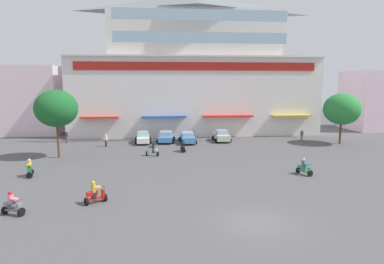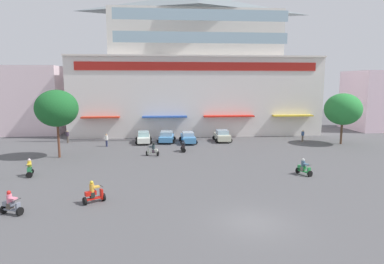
{
  "view_description": "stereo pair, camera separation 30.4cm",
  "coord_description": "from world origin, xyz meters",
  "px_view_note": "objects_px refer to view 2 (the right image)",
  "views": [
    {
      "loc": [
        -5.44,
        -17.97,
        8.09
      ],
      "look_at": [
        -2.05,
        17.14,
        2.76
      ],
      "focal_mm": 31.27,
      "sensor_mm": 36.0,
      "label": 1
    },
    {
      "loc": [
        -5.13,
        -18.0,
        8.09
      ],
      "look_at": [
        -2.05,
        17.14,
        2.76
      ],
      "focal_mm": 31.27,
      "sensor_mm": 36.0,
      "label": 2
    }
  ],
  "objects_px": {
    "scooter_rider_4": "(94,194)",
    "scooter_rider_7": "(11,205)",
    "parked_car_3": "(222,136)",
    "scooter_rider_6": "(30,169)",
    "parked_car_2": "(188,137)",
    "parked_car_0": "(144,137)",
    "pedestrian_2": "(67,136)",
    "plaza_tree_1": "(343,109)",
    "scooter_rider_5": "(304,168)",
    "scooter_rider_3": "(153,150)",
    "plaza_tree_0": "(57,108)",
    "pedestrian_1": "(106,139)",
    "scooter_rider_1": "(183,146)",
    "parked_car_1": "(167,137)",
    "pedestrian_0": "(303,135)"
  },
  "relations": [
    {
      "from": "scooter_rider_7",
      "to": "pedestrian_1",
      "type": "bearing_deg",
      "value": 84.03
    },
    {
      "from": "plaza_tree_0",
      "to": "pedestrian_2",
      "type": "relative_size",
      "value": 4.36
    },
    {
      "from": "scooter_rider_5",
      "to": "pedestrian_1",
      "type": "distance_m",
      "value": 24.25
    },
    {
      "from": "scooter_rider_6",
      "to": "parked_car_1",
      "type": "bearing_deg",
      "value": 51.91
    },
    {
      "from": "parked_car_2",
      "to": "scooter_rider_6",
      "type": "height_order",
      "value": "scooter_rider_6"
    },
    {
      "from": "scooter_rider_3",
      "to": "pedestrian_0",
      "type": "relative_size",
      "value": 0.93
    },
    {
      "from": "pedestrian_1",
      "to": "pedestrian_2",
      "type": "relative_size",
      "value": 0.97
    },
    {
      "from": "parked_car_1",
      "to": "pedestrian_1",
      "type": "relative_size",
      "value": 2.51
    },
    {
      "from": "scooter_rider_6",
      "to": "scooter_rider_7",
      "type": "relative_size",
      "value": 1.01
    },
    {
      "from": "parked_car_3",
      "to": "scooter_rider_4",
      "type": "height_order",
      "value": "scooter_rider_4"
    },
    {
      "from": "parked_car_1",
      "to": "pedestrian_1",
      "type": "distance_m",
      "value": 7.9
    },
    {
      "from": "parked_car_1",
      "to": "scooter_rider_1",
      "type": "xyz_separation_m",
      "value": [
        1.85,
        -6.19,
        -0.1
      ]
    },
    {
      "from": "plaza_tree_0",
      "to": "pedestrian_0",
      "type": "distance_m",
      "value": 31.17
    },
    {
      "from": "plaza_tree_0",
      "to": "plaza_tree_1",
      "type": "relative_size",
      "value": 1.1
    },
    {
      "from": "scooter_rider_5",
      "to": "pedestrian_2",
      "type": "bearing_deg",
      "value": 144.63
    },
    {
      "from": "plaza_tree_0",
      "to": "parked_car_1",
      "type": "xyz_separation_m",
      "value": [
        11.62,
        8.08,
        -4.55
      ]
    },
    {
      "from": "plaza_tree_0",
      "to": "scooter_rider_1",
      "type": "bearing_deg",
      "value": 8.02
    },
    {
      "from": "parked_car_2",
      "to": "scooter_rider_1",
      "type": "relative_size",
      "value": 2.94
    },
    {
      "from": "plaza_tree_0",
      "to": "scooter_rider_4",
      "type": "bearing_deg",
      "value": -65.67
    },
    {
      "from": "scooter_rider_5",
      "to": "pedestrian_2",
      "type": "xyz_separation_m",
      "value": [
        -24.91,
        17.68,
        0.35
      ]
    },
    {
      "from": "scooter_rider_4",
      "to": "scooter_rider_7",
      "type": "bearing_deg",
      "value": -161.32
    },
    {
      "from": "plaza_tree_1",
      "to": "pedestrian_0",
      "type": "relative_size",
      "value": 4.14
    },
    {
      "from": "parked_car_3",
      "to": "pedestrian_0",
      "type": "relative_size",
      "value": 2.43
    },
    {
      "from": "parked_car_1",
      "to": "pedestrian_2",
      "type": "relative_size",
      "value": 2.44
    },
    {
      "from": "plaza_tree_1",
      "to": "pedestrian_1",
      "type": "distance_m",
      "value": 30.48
    },
    {
      "from": "parked_car_3",
      "to": "pedestrian_0",
      "type": "height_order",
      "value": "pedestrian_0"
    },
    {
      "from": "plaza_tree_0",
      "to": "scooter_rider_6",
      "type": "xyz_separation_m",
      "value": [
        -0.35,
        -7.19,
        -4.65
      ]
    },
    {
      "from": "scooter_rider_4",
      "to": "scooter_rider_3",
      "type": "bearing_deg",
      "value": 75.95
    },
    {
      "from": "plaza_tree_1",
      "to": "scooter_rider_5",
      "type": "distance_m",
      "value": 17.94
    },
    {
      "from": "parked_car_2",
      "to": "pedestrian_1",
      "type": "bearing_deg",
      "value": -170.92
    },
    {
      "from": "scooter_rider_7",
      "to": "scooter_rider_1",
      "type": "bearing_deg",
      "value": 56.67
    },
    {
      "from": "parked_car_0",
      "to": "pedestrian_2",
      "type": "relative_size",
      "value": 2.68
    },
    {
      "from": "parked_car_0",
      "to": "scooter_rider_3",
      "type": "distance_m",
      "value": 8.17
    },
    {
      "from": "plaza_tree_0",
      "to": "scooter_rider_5",
      "type": "height_order",
      "value": "plaza_tree_0"
    },
    {
      "from": "plaza_tree_0",
      "to": "scooter_rider_5",
      "type": "xyz_separation_m",
      "value": [
        23.38,
        -8.88,
        -4.7
      ]
    },
    {
      "from": "plaza_tree_0",
      "to": "plaza_tree_1",
      "type": "distance_m",
      "value": 34.65
    },
    {
      "from": "plaza_tree_1",
      "to": "parked_car_1",
      "type": "xyz_separation_m",
      "value": [
        -22.69,
        3.29,
        -3.83
      ]
    },
    {
      "from": "scooter_rider_3",
      "to": "scooter_rider_6",
      "type": "relative_size",
      "value": 0.96
    },
    {
      "from": "parked_car_1",
      "to": "scooter_rider_1",
      "type": "bearing_deg",
      "value": -73.35
    },
    {
      "from": "parked_car_0",
      "to": "scooter_rider_4",
      "type": "bearing_deg",
      "value": -95.44
    },
    {
      "from": "scooter_rider_4",
      "to": "scooter_rider_6",
      "type": "relative_size",
      "value": 1.02
    },
    {
      "from": "plaza_tree_0",
      "to": "scooter_rider_6",
      "type": "bearing_deg",
      "value": -92.81
    },
    {
      "from": "parked_car_1",
      "to": "scooter_rider_4",
      "type": "relative_size",
      "value": 2.59
    },
    {
      "from": "parked_car_3",
      "to": "scooter_rider_6",
      "type": "distance_m",
      "value": 24.87
    },
    {
      "from": "parked_car_3",
      "to": "scooter_rider_3",
      "type": "relative_size",
      "value": 2.63
    },
    {
      "from": "scooter_rider_1",
      "to": "scooter_rider_5",
      "type": "bearing_deg",
      "value": -47.38
    },
    {
      "from": "plaza_tree_1",
      "to": "parked_car_2",
      "type": "relative_size",
      "value": 1.47
    },
    {
      "from": "parked_car_3",
      "to": "pedestrian_1",
      "type": "height_order",
      "value": "pedestrian_1"
    },
    {
      "from": "scooter_rider_3",
      "to": "scooter_rider_5",
      "type": "height_order",
      "value": "scooter_rider_3"
    },
    {
      "from": "parked_car_2",
      "to": "scooter_rider_3",
      "type": "distance_m",
      "value": 8.76
    }
  ]
}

